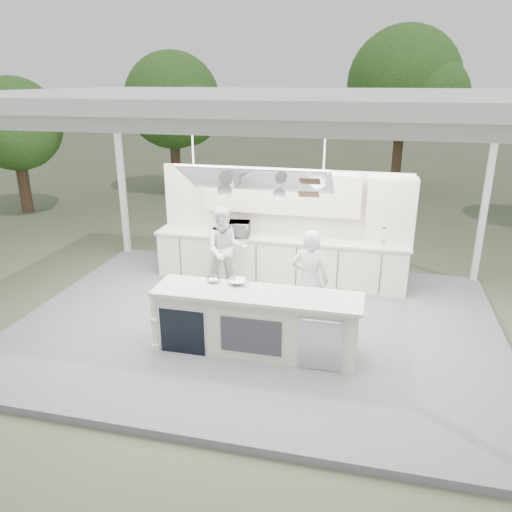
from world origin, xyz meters
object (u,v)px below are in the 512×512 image
(demo_island, at_px, (255,322))
(sous_chef, at_px, (226,250))
(back_counter, at_px, (279,258))
(head_chef, at_px, (310,281))

(demo_island, height_order, sous_chef, sous_chef)
(back_counter, relative_size, head_chef, 2.98)
(back_counter, xyz_separation_m, sous_chef, (-0.88, -0.79, 0.37))
(head_chef, bearing_deg, demo_island, 56.29)
(back_counter, bearing_deg, head_chef, -65.67)
(head_chef, bearing_deg, sous_chef, -28.71)
(demo_island, bearing_deg, sous_chef, 117.73)
(demo_island, xyz_separation_m, sous_chef, (-1.06, 2.02, 0.38))
(head_chef, xyz_separation_m, sous_chef, (-1.75, 1.13, -0.00))
(demo_island, height_order, back_counter, same)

